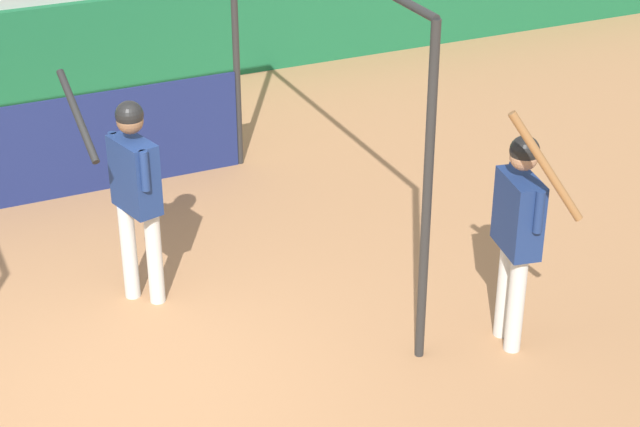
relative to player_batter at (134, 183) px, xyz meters
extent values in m
plane|color=#A8754C|center=(-0.41, -1.24, -1.08)|extent=(60.00, 60.00, 0.00)
cylinder|color=#282828|center=(1.71, -1.69, 0.26)|extent=(0.07, 0.07, 2.68)
cylinder|color=#282828|center=(1.71, 2.21, 0.26)|extent=(0.07, 0.07, 2.68)
cube|color=navy|center=(-0.34, 2.19, -0.56)|extent=(4.03, 0.03, 1.04)
cylinder|color=silver|center=(0.10, -0.09, -0.65)|extent=(0.16, 0.16, 0.85)
cylinder|color=silver|center=(-0.07, 0.08, -0.65)|extent=(0.16, 0.16, 0.85)
cube|color=navy|center=(0.01, -0.01, 0.07)|extent=(0.33, 0.49, 0.60)
sphere|color=brown|center=(0.01, -0.01, 0.54)|extent=(0.21, 0.21, 0.21)
sphere|color=black|center=(0.01, -0.01, 0.59)|extent=(0.22, 0.22, 0.22)
cylinder|color=navy|center=(0.03, -0.24, 0.21)|extent=(0.09, 0.09, 0.33)
cylinder|color=navy|center=(-0.09, 0.21, 0.21)|extent=(0.09, 0.09, 0.33)
cylinder|color=black|center=(-0.35, 0.17, 0.57)|extent=(0.12, 0.75, 0.55)
sphere|color=black|center=(0.01, 0.20, 0.32)|extent=(0.08, 0.08, 0.08)
cylinder|color=silver|center=(2.44, -1.71, -0.66)|extent=(0.15, 0.15, 0.84)
cylinder|color=silver|center=(2.40, -1.92, -0.66)|extent=(0.15, 0.15, 0.84)
cube|color=navy|center=(2.42, -1.81, 0.06)|extent=(0.30, 0.50, 0.60)
sphere|color=#A37556|center=(2.42, -1.81, 0.53)|extent=(0.21, 0.21, 0.21)
sphere|color=black|center=(2.42, -1.81, 0.57)|extent=(0.22, 0.22, 0.22)
cylinder|color=navy|center=(2.51, -1.58, 0.20)|extent=(0.08, 0.08, 0.33)
cylinder|color=navy|center=(2.41, -2.06, 0.20)|extent=(0.08, 0.08, 0.33)
cylinder|color=brown|center=(2.34, -2.19, 0.62)|extent=(0.50, 0.39, 0.79)
sphere|color=brown|center=(2.49, -1.97, 0.24)|extent=(0.08, 0.08, 0.08)
camera|label=1|loc=(-1.84, -7.58, 3.72)|focal=60.00mm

